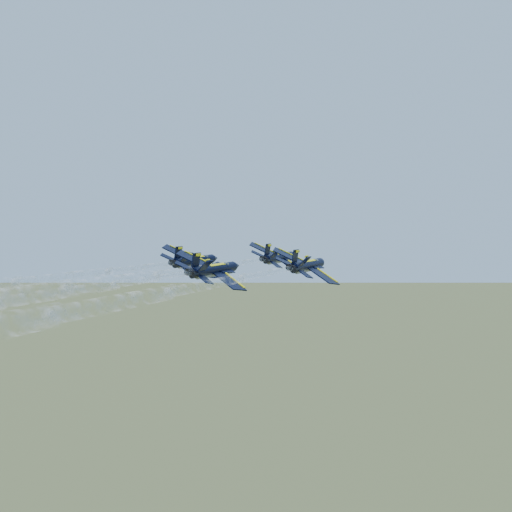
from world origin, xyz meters
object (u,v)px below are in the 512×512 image
at_px(jet_left, 195,261).
at_px(jet_slot, 215,269).
at_px(jet_lead, 280,257).
at_px(jet_right, 308,265).

bearing_deg(jet_left, jet_slot, -50.07).
relative_size(jet_lead, jet_slot, 1.00).
xyz_separation_m(jet_lead, jet_slot, (-0.09, -27.27, 0.00)).
relative_size(jet_lead, jet_left, 1.00).
bearing_deg(jet_lead, jet_left, -126.38).
bearing_deg(jet_right, jet_left, -179.98).
height_order(jet_lead, jet_slot, same).
distance_m(jet_lead, jet_slot, 27.27).
bearing_deg(jet_lead, jet_right, -52.47).
distance_m(jet_right, jet_slot, 16.69).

